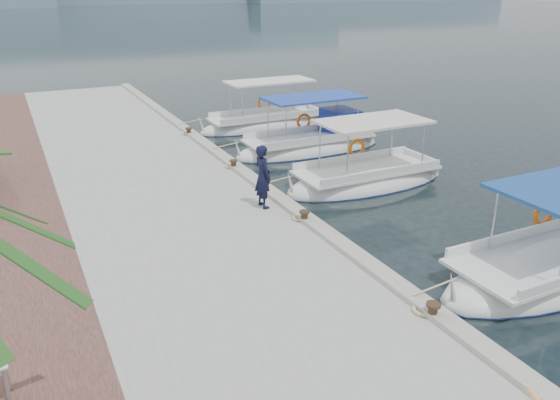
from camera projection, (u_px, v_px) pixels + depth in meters
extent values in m
plane|color=black|center=(345.00, 260.00, 13.55)|extent=(400.00, 400.00, 0.00)
cube|color=gray|center=(171.00, 204.00, 16.38)|extent=(6.00, 40.00, 0.50)
cube|color=#9E9B8C|center=(255.00, 180.00, 17.41)|extent=(0.44, 40.00, 0.12)
torus|color=#E2600B|center=(543.00, 214.00, 13.72)|extent=(0.68, 0.12, 0.68)
ellipsoid|color=silver|center=(365.00, 183.00, 18.62)|extent=(5.99, 2.24, 1.30)
ellipsoid|color=navy|center=(365.00, 184.00, 18.63)|extent=(6.02, 2.29, 0.22)
cube|color=silver|center=(366.00, 170.00, 18.43)|extent=(4.92, 1.93, 0.08)
cube|color=silver|center=(373.00, 121.00, 17.89)|extent=(3.60, 2.06, 0.08)
cylinder|color=silver|center=(347.00, 159.00, 16.88)|extent=(0.05, 0.05, 1.60)
torus|color=#E2600B|center=(357.00, 148.00, 19.28)|extent=(0.68, 0.12, 0.68)
ellipsoid|color=silver|center=(309.00, 150.00, 22.41)|extent=(6.51, 2.13, 1.30)
ellipsoid|color=navy|center=(309.00, 150.00, 22.41)|extent=(6.54, 2.17, 0.22)
cube|color=silver|center=(309.00, 138.00, 22.22)|extent=(5.34, 1.83, 0.08)
cube|color=#2241AA|center=(313.00, 98.00, 21.69)|extent=(3.91, 1.96, 0.08)
cylinder|color=silver|center=(286.00, 127.00, 20.66)|extent=(0.05, 0.05, 1.60)
torus|color=#E2600B|center=(304.00, 121.00, 23.02)|extent=(0.68, 0.12, 0.68)
cube|color=navy|center=(340.00, 121.00, 22.63)|extent=(1.20, 1.49, 1.00)
ellipsoid|color=silver|center=(267.00, 127.00, 26.04)|extent=(6.72, 1.94, 1.30)
ellipsoid|color=navy|center=(267.00, 127.00, 26.04)|extent=(6.76, 1.98, 0.22)
cube|color=silver|center=(267.00, 116.00, 25.85)|extent=(5.51, 1.67, 0.08)
cube|color=silver|center=(269.00, 81.00, 25.32)|extent=(4.03, 1.79, 0.08)
cylinder|color=silver|center=(243.00, 105.00, 24.33)|extent=(0.05, 0.05, 1.60)
torus|color=#E2600B|center=(264.00, 103.00, 26.58)|extent=(0.68, 0.12, 0.68)
cylinder|color=black|center=(433.00, 312.00, 10.25)|extent=(0.18, 0.18, 0.30)
cylinder|color=black|center=(434.00, 305.00, 10.20)|extent=(0.28, 0.28, 0.05)
cylinder|color=black|center=(304.00, 217.00, 14.41)|extent=(0.18, 0.18, 0.30)
cylinder|color=black|center=(305.00, 212.00, 14.36)|extent=(0.28, 0.28, 0.05)
cylinder|color=black|center=(234.00, 165.00, 18.58)|extent=(0.18, 0.18, 0.30)
cylinder|color=black|center=(234.00, 161.00, 18.52)|extent=(0.28, 0.28, 0.05)
cylinder|color=black|center=(189.00, 132.00, 22.74)|extent=(0.18, 0.18, 0.30)
cylinder|color=black|center=(189.00, 128.00, 22.68)|extent=(0.28, 0.28, 0.05)
imported|color=black|center=(263.00, 177.00, 15.16)|extent=(0.47, 0.69, 1.81)
cylinder|color=silver|center=(7.00, 387.00, 8.04)|extent=(0.06, 0.06, 0.70)
cylinder|color=silver|center=(6.00, 371.00, 8.37)|extent=(0.06, 0.06, 0.70)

